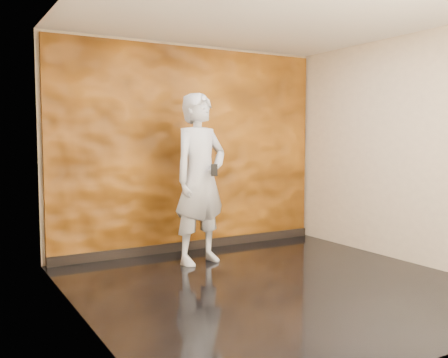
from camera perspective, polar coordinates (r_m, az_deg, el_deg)
room at (r=5.16m, az=5.99°, el=3.18°), size 4.02×4.02×2.81m
feature_wall at (r=6.84m, az=-3.70°, el=3.40°), size 3.90×0.06×2.75m
baseboard at (r=6.96m, az=-3.50°, el=-7.53°), size 3.90×0.04×0.12m
man at (r=6.09m, az=-2.74°, el=0.03°), size 0.85×0.66×2.08m
phone at (r=5.87m, az=-1.11°, el=1.02°), size 0.08×0.03×0.14m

